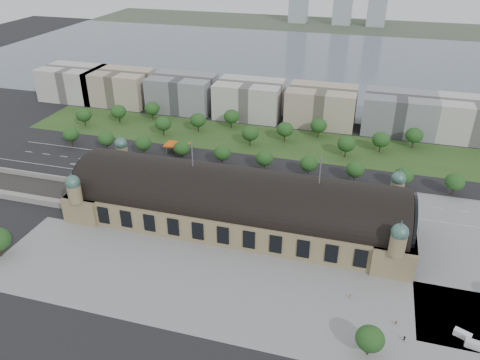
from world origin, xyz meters
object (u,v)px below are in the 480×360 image
(parked_car_2, at_px, (158,182))
(bus_east, at_px, (304,198))
(parked_car_5, at_px, (182,184))
(van_east, at_px, (462,334))
(parked_car_4, at_px, (168,183))
(bus_mid, at_px, (240,189))
(traffic_car_5, at_px, (308,187))
(bus_west, at_px, (225,183))
(traffic_car_1, at_px, (133,162))
(pedestrian_1, at_px, (396,323))
(traffic_car_6, at_px, (380,201))
(pedestrian_4, at_px, (404,339))
(traffic_car_2, at_px, (174,174))
(parked_car_3, at_px, (130,177))
(van_south, at_px, (473,345))
(traffic_car_0, at_px, (73,164))
(petrol_station, at_px, (181,146))
(traffic_car_4, at_px, (249,185))
(parked_car_6, at_px, (215,191))
(parked_car_0, at_px, (140,182))
(traffic_car_3, at_px, (177,166))
(parked_car_1, at_px, (119,178))
(pedestrian_0, at_px, (350,296))

(parked_car_2, bearing_deg, bus_east, 53.61)
(parked_car_5, relative_size, van_east, 1.02)
(parked_car_4, bearing_deg, bus_mid, 72.36)
(traffic_car_5, distance_m, bus_mid, 35.18)
(bus_west, bearing_deg, traffic_car_1, 78.19)
(traffic_car_1, height_order, pedestrian_1, pedestrian_1)
(traffic_car_6, relative_size, bus_mid, 0.42)
(traffic_car_5, bearing_deg, bus_west, 110.18)
(pedestrian_4, bearing_deg, traffic_car_2, -75.29)
(bus_mid, height_order, pedestrian_1, bus_mid)
(parked_car_2, xyz_separation_m, parked_car_3, (-16.53, 1.70, -0.04))
(traffic_car_1, bearing_deg, van_south, -115.46)
(traffic_car_1, xyz_separation_m, parked_car_4, (28.59, -16.60, -0.09))
(traffic_car_0, relative_size, parked_car_3, 0.86)
(petrol_station, height_order, traffic_car_1, petrol_station)
(traffic_car_1, distance_m, traffic_car_2, 28.76)
(traffic_car_4, height_order, van_south, van_south)
(traffic_car_0, distance_m, van_south, 211.48)
(parked_car_2, height_order, pedestrian_1, pedestrian_1)
(parked_car_3, xyz_separation_m, parked_car_6, (48.38, -2.09, -0.08))
(traffic_car_6, bearing_deg, van_east, 11.64)
(parked_car_0, bearing_deg, parked_car_6, 71.98)
(parked_car_3, height_order, pedestrian_4, pedestrian_4)
(parked_car_2, xyz_separation_m, pedestrian_4, (120.98, -74.47, 0.14))
(traffic_car_0, height_order, parked_car_0, parked_car_0)
(parked_car_2, distance_m, van_east, 154.43)
(traffic_car_2, height_order, traffic_car_3, traffic_car_2)
(bus_east, bearing_deg, traffic_car_2, 81.22)
(traffic_car_5, height_order, van_east, van_east)
(bus_east, bearing_deg, traffic_car_6, -79.52)
(parked_car_1, bearing_deg, petrol_station, 124.63)
(traffic_car_0, xyz_separation_m, parked_car_6, (86.50, -7.01, 0.03))
(traffic_car_4, xyz_separation_m, van_south, (95.58, -81.13, 0.49))
(pedestrian_0, bearing_deg, bus_west, 144.66)
(traffic_car_3, xyz_separation_m, pedestrian_0, (100.36, -79.72, 0.08))
(van_east, bearing_deg, traffic_car_4, 164.49)
(traffic_car_2, relative_size, traffic_car_4, 1.42)
(traffic_car_5, relative_size, pedestrian_0, 2.74)
(parked_car_1, bearing_deg, parked_car_0, 52.25)
(pedestrian_1, xyz_separation_m, pedestrian_4, (2.50, -6.60, 0.09))
(traffic_car_3, height_order, pedestrian_1, pedestrian_1)
(bus_east, distance_m, pedestrian_1, 83.23)
(traffic_car_5, bearing_deg, pedestrian_0, -153.35)
(traffic_car_2, bearing_deg, traffic_car_5, 102.60)
(traffic_car_1, height_order, traffic_car_2, traffic_car_2)
(petrol_station, relative_size, pedestrian_0, 7.91)
(traffic_car_2, height_order, van_east, van_east)
(traffic_car_2, bearing_deg, parked_car_3, -59.79)
(traffic_car_0, relative_size, bus_east, 0.33)
(traffic_car_4, distance_m, bus_mid, 6.96)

